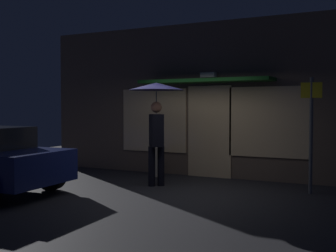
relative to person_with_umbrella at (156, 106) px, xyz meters
name	(u,v)px	position (x,y,z in m)	size (l,w,h in m)	color
ground_plane	(168,192)	(0.56, -0.54, -1.71)	(18.00, 18.00, 0.00)	#26262B
building_facade	(212,100)	(0.56, 1.80, 0.14)	(9.18, 1.00, 3.73)	brown
person_with_umbrella	(156,106)	(0.00, 0.00, 0.00)	(1.19, 1.19, 2.20)	black
street_sign_post	(311,128)	(3.07, 0.62, -0.43)	(0.40, 0.07, 2.26)	#595B60
sidewalk_bollard	(155,162)	(-0.66, 1.12, -1.37)	(0.24, 0.24, 0.70)	#B2A899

